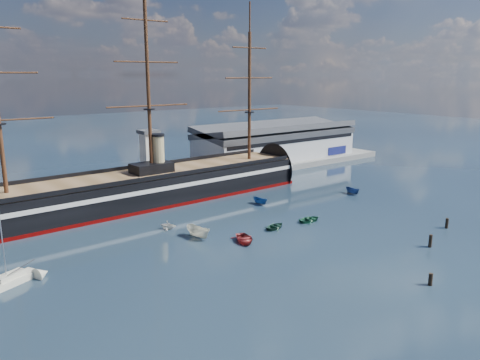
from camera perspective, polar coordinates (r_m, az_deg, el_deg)
ground at (r=107.83m, az=-4.10°, el=-4.63°), size 600.00×600.00×0.00m
quay at (r=142.58m, az=-8.87°, el=-0.45°), size 180.00×18.00×2.00m
warehouse at (r=172.12m, az=4.47°, el=4.62°), size 63.00×21.00×11.60m
quay_tower at (r=134.86m, az=-10.98°, el=2.95°), size 5.00×5.00×15.00m
warship at (r=120.28m, az=-12.21°, el=-1.06°), size 113.09×18.68×53.94m
sailboat at (r=82.77m, az=-26.16°, el=-10.83°), size 8.65×5.64×13.40m
motorboat_a at (r=95.12m, az=-5.07°, el=-7.05°), size 7.80×3.57×3.02m
motorboat_b at (r=100.63m, az=4.35°, el=-5.92°), size 1.89×3.33×1.46m
motorboat_c at (r=118.68m, az=2.49°, el=-2.98°), size 5.52×2.32×2.16m
motorboat_d at (r=101.13m, az=-8.75°, el=-5.94°), size 5.87×5.30×2.04m
motorboat_e at (r=106.16m, az=8.55°, el=-5.02°), size 1.54×3.46×1.58m
motorboat_f at (r=132.37m, az=13.55°, el=-1.68°), size 5.72×2.58×2.22m
motorboat_g at (r=92.54m, az=0.53°, el=-7.57°), size 4.28×2.91×1.86m
piling_near_mid at (r=80.42m, az=22.15°, el=-11.79°), size 0.64×0.64×2.67m
piling_near_right at (r=96.98m, az=22.13°, el=-7.58°), size 0.64×0.64×3.20m
piling_far_right at (r=109.84m, az=23.86°, el=-5.39°), size 0.64×0.64×2.93m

